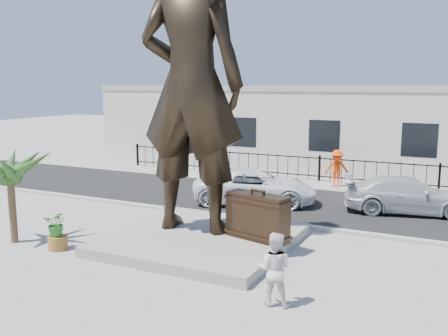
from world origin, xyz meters
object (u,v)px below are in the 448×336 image
object	(u,v)px
suitcase	(258,217)
car_white	(255,187)
statue	(191,85)
tourist	(274,269)

from	to	relation	value
suitcase	car_white	world-z (taller)	suitcase
car_white	suitcase	bearing A→B (deg)	-174.54
suitcase	statue	bearing A→B (deg)	-167.68
statue	tourist	distance (m)	6.56
statue	tourist	size ratio (longest dim) A/B	5.45
statue	car_white	distance (m)	6.53
suitcase	tourist	bearing A→B (deg)	-47.30
suitcase	car_white	xyz separation A→B (m)	(-2.23, 5.20, -0.28)
suitcase	tourist	world-z (taller)	suitcase
statue	suitcase	distance (m)	4.40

